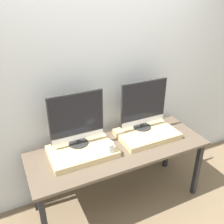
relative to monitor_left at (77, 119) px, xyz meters
The scene contains 10 objects.
ground_plane 1.24m from the monitor_left, 53.21° to the right, with size 12.00×12.00×0.00m, color #756047.
wall_back 0.50m from the monitor_left, 33.33° to the left, with size 8.00×0.04×2.60m.
workbench 0.58m from the monitor_left, 23.43° to the right, with size 1.84×0.68×0.73m.
wooden_riser_left 0.33m from the monitor_left, 90.00° to the right, with size 0.64×0.42×0.06m.
monitor_left is the anchor object (origin of this frame).
keyboard_left 0.37m from the monitor_left, 90.00° to the right, with size 0.32×0.11×0.01m.
mug 0.41m from the monitor_left, 48.26° to the right, with size 0.09×0.09×0.10m.
wooden_riser_right 0.82m from the monitor_left, ahead, with size 0.64×0.42×0.06m.
monitor_right 0.75m from the monitor_left, ahead, with size 0.54×0.20×0.55m.
keyboard_right 0.83m from the monitor_left, 18.44° to the right, with size 0.32×0.11×0.01m.
Camera 1 is at (-0.97, -1.53, 2.21)m, focal length 40.00 mm.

